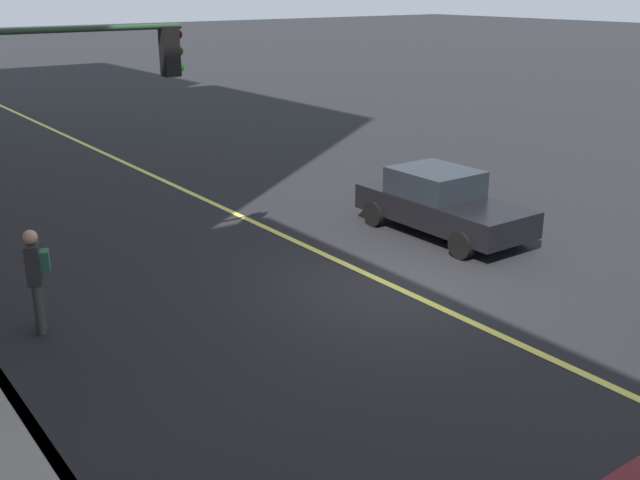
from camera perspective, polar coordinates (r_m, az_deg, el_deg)
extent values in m
plane|color=black|center=(14.50, 5.39, -3.45)|extent=(200.00, 200.00, 0.00)
cube|color=slate|center=(11.49, -22.53, -10.80)|extent=(80.00, 0.16, 0.15)
cube|color=#D8CC4C|center=(14.50, 5.39, -3.43)|extent=(80.00, 0.16, 0.01)
cube|color=black|center=(17.43, 9.32, 2.31)|extent=(4.27, 1.73, 0.59)
cube|color=black|center=(17.47, 8.73, 4.39)|extent=(1.82, 1.59, 0.59)
cylinder|color=black|center=(17.23, 14.57, 0.72)|extent=(0.60, 0.22, 0.60)
cylinder|color=black|center=(16.01, 10.71, -0.38)|extent=(0.60, 0.22, 0.60)
cylinder|color=black|center=(19.03, 8.06, 2.86)|extent=(0.60, 0.22, 0.60)
cylinder|color=black|center=(17.94, 4.18, 2.00)|extent=(0.60, 0.22, 0.60)
cylinder|color=#383838|center=(13.15, -20.59, -4.98)|extent=(0.18, 0.18, 0.88)
cylinder|color=#383838|center=(13.36, -20.51, -4.59)|extent=(0.18, 0.18, 0.88)
cube|color=#262628|center=(12.98, -20.94, -1.67)|extent=(0.47, 0.36, 0.66)
sphere|color=tan|center=(12.84, -21.17, 0.20)|extent=(0.24, 0.24, 0.24)
cube|color=#26593F|center=(12.95, -20.21, -1.47)|extent=(0.30, 0.24, 0.34)
cylinder|color=#1E3823|center=(13.71, -19.87, 14.76)|extent=(0.10, 4.80, 0.10)
cube|color=black|center=(14.51, -11.35, 13.86)|extent=(0.28, 0.30, 0.90)
sphere|color=#360605|center=(14.57, -10.77, 15.10)|extent=(0.18, 0.18, 0.18)
sphere|color=#392905|center=(14.59, -10.69, 13.92)|extent=(0.18, 0.18, 0.18)
sphere|color=green|center=(14.62, -10.62, 12.75)|extent=(0.18, 0.18, 0.18)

